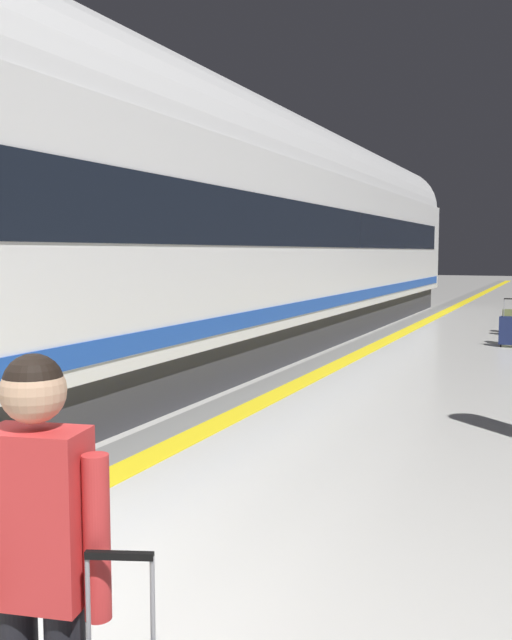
% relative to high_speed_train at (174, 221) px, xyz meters
% --- Properties ---
extents(safety_line_strip, '(0.36, 80.00, 0.01)m').
position_rel_high_speed_train_xyz_m(safety_line_strip, '(2.13, 2.11, -2.50)').
color(safety_line_strip, yellow).
rests_on(safety_line_strip, ground).
extents(tactile_edge_band, '(0.63, 80.00, 0.01)m').
position_rel_high_speed_train_xyz_m(tactile_edge_band, '(1.79, 2.11, -2.50)').
color(tactile_edge_band, slate).
rests_on(tactile_edge_band, ground).
extents(high_speed_train, '(2.94, 35.04, 4.97)m').
position_rel_high_speed_train_xyz_m(high_speed_train, '(0.00, 0.00, 0.00)').
color(high_speed_train, '#38383D').
rests_on(high_speed_train, ground).
extents(traveller_foreground, '(0.54, 0.35, 1.68)m').
position_rel_high_speed_train_xyz_m(traveller_foreground, '(4.20, -8.16, -1.53)').
color(traveller_foreground, black).
rests_on(traveller_foreground, ground).
extents(suitcase_near, '(0.39, 0.25, 1.04)m').
position_rel_high_speed_train_xyz_m(suitcase_near, '(4.74, 5.78, -2.15)').
color(suitcase_near, '#19234C').
rests_on(suitcase_near, ground).
extents(suitcase_mid, '(0.41, 0.30, 0.62)m').
position_rel_high_speed_train_xyz_m(suitcase_mid, '(4.62, 8.09, -2.17)').
color(suitcase_mid, '#596038').
rests_on(suitcase_mid, ground).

